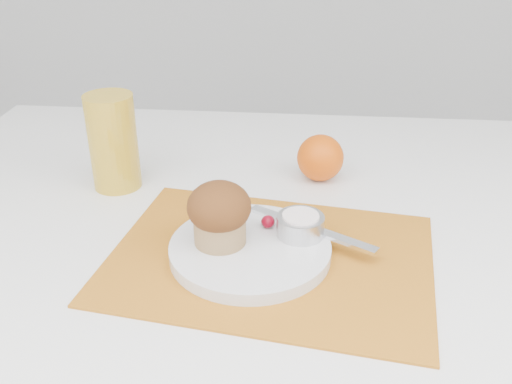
# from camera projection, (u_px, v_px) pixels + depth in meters

# --- Properties ---
(placemat) EXTENTS (0.43, 0.34, 0.00)m
(placemat) POSITION_uv_depth(u_px,v_px,m) (270.00, 258.00, 0.71)
(placemat) COLOR #BA6B19
(placemat) RESTS_ON table
(plate) EXTENTS (0.23, 0.23, 0.02)m
(plate) POSITION_uv_depth(u_px,v_px,m) (250.00, 250.00, 0.71)
(plate) COLOR silver
(plate) RESTS_ON placemat
(ramekin) EXTENTS (0.06, 0.06, 0.03)m
(ramekin) POSITION_uv_depth(u_px,v_px,m) (300.00, 226.00, 0.72)
(ramekin) COLOR silver
(ramekin) RESTS_ON plate
(cream) EXTENTS (0.05, 0.05, 0.01)m
(cream) POSITION_uv_depth(u_px,v_px,m) (301.00, 217.00, 0.71)
(cream) COLOR white
(cream) RESTS_ON ramekin
(raspberry_near) EXTENTS (0.02, 0.02, 0.02)m
(raspberry_near) POSITION_uv_depth(u_px,v_px,m) (268.00, 222.00, 0.73)
(raspberry_near) COLOR #620210
(raspberry_near) RESTS_ON plate
(raspberry_far) EXTENTS (0.02, 0.02, 0.02)m
(raspberry_far) POSITION_uv_depth(u_px,v_px,m) (289.00, 222.00, 0.73)
(raspberry_far) COLOR #520212
(raspberry_far) RESTS_ON plate
(butter_knife) EXTENTS (0.17, 0.11, 0.00)m
(butter_knife) POSITION_uv_depth(u_px,v_px,m) (311.00, 229.00, 0.73)
(butter_knife) COLOR silver
(butter_knife) RESTS_ON plate
(orange) EXTENTS (0.07, 0.07, 0.07)m
(orange) POSITION_uv_depth(u_px,v_px,m) (320.00, 158.00, 0.89)
(orange) COLOR #EE5908
(orange) RESTS_ON table
(juice_glass) EXTENTS (0.09, 0.09, 0.15)m
(juice_glass) POSITION_uv_depth(u_px,v_px,m) (113.00, 142.00, 0.85)
(juice_glass) COLOR gold
(juice_glass) RESTS_ON table
(muffin) EXTENTS (0.08, 0.08, 0.08)m
(muffin) POSITION_uv_depth(u_px,v_px,m) (219.00, 213.00, 0.69)
(muffin) COLOR #AA8452
(muffin) RESTS_ON plate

